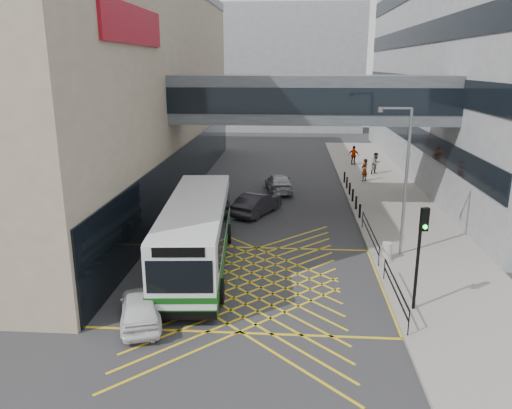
% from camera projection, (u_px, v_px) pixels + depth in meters
% --- Properties ---
extents(ground, '(120.00, 120.00, 0.00)m').
position_uv_depth(ground, '(250.00, 282.00, 22.93)').
color(ground, '#333335').
extents(building_whsmith, '(24.17, 42.00, 16.00)m').
position_uv_depth(building_whsmith, '(29.00, 87.00, 37.36)').
color(building_whsmith, tan).
rests_on(building_whsmith, ground).
extents(building_far, '(28.00, 16.00, 18.00)m').
position_uv_depth(building_far, '(269.00, 69.00, 78.23)').
color(building_far, gray).
rests_on(building_far, ground).
extents(skybridge, '(20.00, 4.10, 3.00)m').
position_uv_depth(skybridge, '(311.00, 99.00, 32.21)').
color(skybridge, '#484D52').
rests_on(skybridge, ground).
extents(pavement, '(6.00, 54.00, 0.16)m').
position_uv_depth(pavement, '(389.00, 199.00, 36.68)').
color(pavement, gray).
rests_on(pavement, ground).
extents(box_junction, '(12.00, 9.00, 0.01)m').
position_uv_depth(box_junction, '(250.00, 282.00, 22.93)').
color(box_junction, gold).
rests_on(box_junction, ground).
extents(bus, '(3.73, 12.17, 3.36)m').
position_uv_depth(bus, '(197.00, 232.00, 24.30)').
color(bus, silver).
rests_on(bus, ground).
extents(car_white, '(2.84, 4.45, 1.31)m').
position_uv_depth(car_white, '(141.00, 307.00, 19.18)').
color(car_white, white).
rests_on(car_white, ground).
extents(car_dark, '(3.61, 5.03, 1.47)m').
position_uv_depth(car_dark, '(257.00, 204.00, 33.17)').
color(car_dark, black).
rests_on(car_dark, ground).
extents(car_silver, '(2.62, 4.90, 1.45)m').
position_uv_depth(car_silver, '(279.00, 182.00, 39.12)').
color(car_silver, '#97999F').
rests_on(car_silver, ground).
extents(traffic_light, '(0.33, 0.51, 4.30)m').
position_uv_depth(traffic_light, '(421.00, 244.00, 19.28)').
color(traffic_light, black).
rests_on(traffic_light, pavement).
extents(street_lamp, '(1.70, 0.26, 7.52)m').
position_uv_depth(street_lamp, '(403.00, 173.00, 24.83)').
color(street_lamp, slate).
rests_on(street_lamp, pavement).
extents(litter_bin, '(0.50, 0.50, 0.86)m').
position_uv_depth(litter_bin, '(387.00, 251.00, 25.16)').
color(litter_bin, '#ADA89E').
rests_on(litter_bin, pavement).
extents(kerb_railings, '(0.05, 12.54, 1.00)m').
position_uv_depth(kerb_railings, '(380.00, 254.00, 23.97)').
color(kerb_railings, black).
rests_on(kerb_railings, pavement).
extents(bollards, '(0.14, 10.14, 0.90)m').
position_uv_depth(bollards, '(351.00, 192.00, 36.73)').
color(bollards, black).
rests_on(bollards, pavement).
extents(pedestrian_a, '(0.91, 0.91, 1.89)m').
position_uv_depth(pedestrian_a, '(364.00, 170.00, 41.89)').
color(pedestrian_a, gray).
rests_on(pedestrian_a, pavement).
extents(pedestrian_b, '(1.07, 1.01, 1.91)m').
position_uv_depth(pedestrian_b, '(376.00, 163.00, 44.63)').
color(pedestrian_b, gray).
rests_on(pedestrian_b, pavement).
extents(pedestrian_c, '(1.21, 0.93, 1.85)m').
position_uv_depth(pedestrian_c, '(354.00, 155.00, 48.75)').
color(pedestrian_c, gray).
rests_on(pedestrian_c, pavement).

